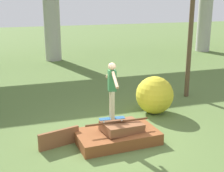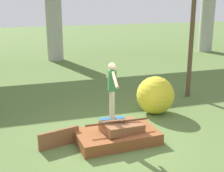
# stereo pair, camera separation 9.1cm
# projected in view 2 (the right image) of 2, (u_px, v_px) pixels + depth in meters

# --- Properties ---
(ground_plane) EXTENTS (80.00, 80.00, 0.00)m
(ground_plane) POSITION_uv_depth(u_px,v_px,m) (117.00, 142.00, 9.55)
(ground_plane) COLOR #567038
(scrap_pile) EXTENTS (2.51, 1.52, 0.69)m
(scrap_pile) POSITION_uv_depth(u_px,v_px,m) (118.00, 135.00, 9.48)
(scrap_pile) COLOR brown
(scrap_pile) RESTS_ON ground_plane
(scrap_plank_loose) EXTENTS (1.25, 0.41, 0.52)m
(scrap_plank_loose) POSITION_uv_depth(u_px,v_px,m) (59.00, 138.00, 9.21)
(scrap_plank_loose) COLOR brown
(scrap_plank_loose) RESTS_ON ground_plane
(skateboard) EXTENTS (0.79, 0.27, 0.09)m
(skateboard) POSITION_uv_depth(u_px,v_px,m) (112.00, 119.00, 9.35)
(skateboard) COLOR #23517F
(skateboard) RESTS_ON scrap_pile
(skater) EXTENTS (0.24, 1.29, 1.70)m
(skater) POSITION_uv_depth(u_px,v_px,m) (112.00, 86.00, 9.07)
(skater) COLOR #C6B78E
(skater) RESTS_ON skateboard
(utility_pole) EXTENTS (1.30, 0.20, 7.19)m
(utility_pole) POSITION_uv_depth(u_px,v_px,m) (193.00, 11.00, 12.90)
(utility_pole) COLOR brown
(utility_pole) RESTS_ON ground_plane
(bush_yellow_flowering) EXTENTS (1.42, 1.42, 1.42)m
(bush_yellow_flowering) POSITION_uv_depth(u_px,v_px,m) (155.00, 95.00, 11.74)
(bush_yellow_flowering) COLOR gold
(bush_yellow_flowering) RESTS_ON ground_plane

